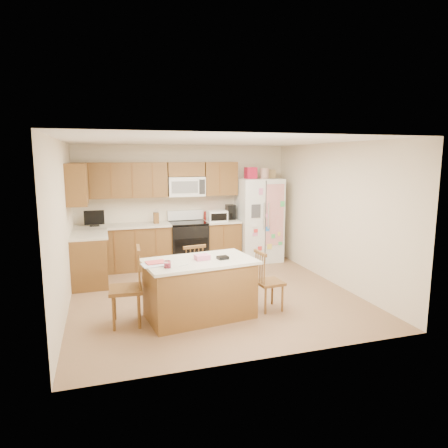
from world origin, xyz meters
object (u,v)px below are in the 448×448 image
object	(u,v)px
stove	(188,243)
refrigerator	(259,219)
island	(200,288)
windsor_chair_left	(128,288)
windsor_chair_back	(192,273)
windsor_chair_right	(268,282)

from	to	relation	value
stove	refrigerator	size ratio (longest dim) A/B	0.55
island	windsor_chair_left	size ratio (longest dim) A/B	1.53
stove	windsor_chair_back	bearing A→B (deg)	-100.48
windsor_chair_back	refrigerator	bearing A→B (deg)	45.47
stove	island	xyz separation A→B (m)	(-0.43, -2.79, -0.05)
stove	windsor_chair_back	distance (m)	2.08
stove	windsor_chair_left	distance (m)	3.09
refrigerator	windsor_chair_right	bearing A→B (deg)	-109.32
windsor_chair_left	windsor_chair_back	world-z (taller)	windsor_chair_left
stove	refrigerator	distance (m)	1.63
stove	windsor_chair_back	xyz separation A→B (m)	(-0.38, -2.04, -0.05)
refrigerator	island	size ratio (longest dim) A/B	1.25
stove	island	distance (m)	2.83
windsor_chair_left	windsor_chair_right	xyz separation A→B (m)	(2.02, -0.07, -0.08)
windsor_chair_back	windsor_chair_right	bearing A→B (deg)	-38.30
windsor_chair_left	windsor_chair_back	size ratio (longest dim) A/B	1.17
windsor_chair_left	windsor_chair_back	xyz separation A→B (m)	(1.04, 0.71, -0.07)
island	windsor_chair_back	size ratio (longest dim) A/B	1.80
refrigerator	windsor_chair_left	world-z (taller)	refrigerator
windsor_chair_left	windsor_chair_right	size ratio (longest dim) A/B	1.18
windsor_chair_left	windsor_chair_back	bearing A→B (deg)	34.28
island	windsor_chair_right	bearing A→B (deg)	-1.37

